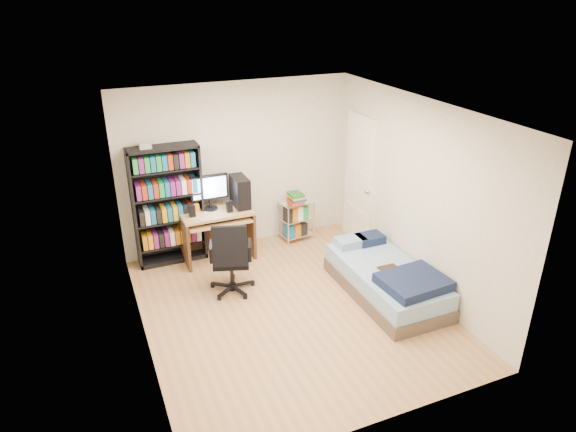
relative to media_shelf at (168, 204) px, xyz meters
name	(u,v)px	position (x,y,z in m)	size (l,w,h in m)	color
room	(290,218)	(1.09, -1.84, 0.36)	(3.58, 4.08, 2.58)	tan
media_shelf	(168,204)	(0.00, 0.00, 0.00)	(0.97, 0.32, 1.80)	black
computer_desk	(222,213)	(0.74, -0.16, -0.20)	(1.01, 0.58, 1.27)	tan
office_chair	(232,270)	(0.55, -1.17, -0.56)	(0.77, 0.77, 1.02)	black
wire_cart	(296,209)	(1.94, -0.08, -0.38)	(0.53, 0.41, 0.78)	white
bed	(387,280)	(2.38, -2.03, -0.66)	(0.90, 1.80, 0.51)	brown
door	(360,181)	(2.82, -0.49, 0.11)	(0.12, 0.80, 2.00)	white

